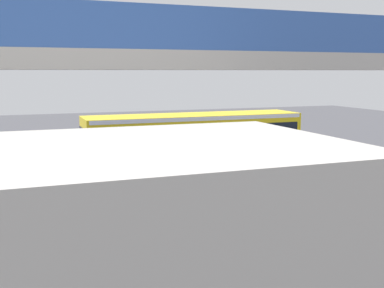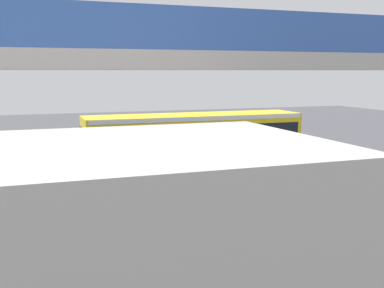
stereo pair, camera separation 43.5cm
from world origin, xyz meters
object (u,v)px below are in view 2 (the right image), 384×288
object	(u,v)px
bicycle_blue	(357,168)
traffic_sign	(229,128)
city_bus	(194,138)
parked_van	(63,182)

from	to	relation	value
bicycle_blue	traffic_sign	bearing A→B (deg)	-58.54
city_bus	bicycle_blue	bearing A→B (deg)	157.08
parked_van	bicycle_blue	distance (m)	15.11
parked_van	traffic_sign	xyz separation A→B (m)	(-10.76, -8.51, 0.71)
parked_van	bicycle_blue	size ratio (longest dim) A/B	2.71
city_bus	traffic_sign	world-z (taller)	city_bus
city_bus	parked_van	xyz separation A→B (m)	(7.10, 4.92, -0.70)
city_bus	traffic_sign	distance (m)	5.13
city_bus	bicycle_blue	distance (m)	8.71
traffic_sign	city_bus	bearing A→B (deg)	44.43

